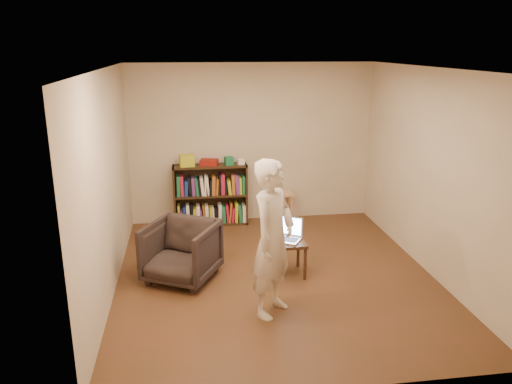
{
  "coord_description": "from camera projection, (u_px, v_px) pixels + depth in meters",
  "views": [
    {
      "loc": [
        -1.08,
        -5.77,
        2.86
      ],
      "look_at": [
        -0.2,
        0.35,
        1.03
      ],
      "focal_mm": 35.0,
      "sensor_mm": 36.0,
      "label": 1
    }
  ],
  "objects": [
    {
      "name": "wall_back",
      "position": [
        252.0,
        144.0,
        8.2
      ],
      "size": [
        4.0,
        0.0,
        4.0
      ],
      "primitive_type": "plane",
      "rotation": [
        1.57,
        0.0,
        0.0
      ],
      "color": "beige",
      "rests_on": "floor"
    },
    {
      "name": "person",
      "position": [
        273.0,
        239.0,
        5.32
      ],
      "size": [
        0.72,
        0.76,
        1.74
      ],
      "primitive_type": "imported",
      "rotation": [
        0.0,
        0.0,
        0.89
      ],
      "color": "beige",
      "rests_on": "floor"
    },
    {
      "name": "laptop",
      "position": [
        286.0,
        234.0,
        6.4
      ],
      "size": [
        0.47,
        0.44,
        0.29
      ],
      "rotation": [
        0.0,
        0.0,
        -0.56
      ],
      "color": "#B3B3B8",
      "rests_on": "side_table"
    },
    {
      "name": "armchair",
      "position": [
        181.0,
        252.0,
        6.24
      ],
      "size": [
        1.09,
        1.1,
        0.75
      ],
      "primitive_type": "imported",
      "rotation": [
        0.0,
        0.0,
        -0.48
      ],
      "color": "black",
      "rests_on": "floor"
    },
    {
      "name": "box_green",
      "position": [
        229.0,
        161.0,
        8.03
      ],
      "size": [
        0.15,
        0.15,
        0.13
      ],
      "primitive_type": "cube",
      "rotation": [
        0.0,
        0.0,
        0.2
      ],
      "color": "#1C6C41",
      "rests_on": "bookshelf"
    },
    {
      "name": "red_cloth",
      "position": [
        209.0,
        162.0,
        8.01
      ],
      "size": [
        0.32,
        0.26,
        0.09
      ],
      "primitive_type": "cube",
      "rotation": [
        0.0,
        0.0,
        -0.23
      ],
      "color": "maroon",
      "rests_on": "bookshelf"
    },
    {
      "name": "box_yellow",
      "position": [
        187.0,
        161.0,
        7.93
      ],
      "size": [
        0.25,
        0.2,
        0.18
      ],
      "primitive_type": "cube",
      "rotation": [
        0.0,
        0.0,
        0.15
      ],
      "color": "gold",
      "rests_on": "bookshelf"
    },
    {
      "name": "stool",
      "position": [
        282.0,
        198.0,
        8.3
      ],
      "size": [
        0.35,
        0.35,
        0.51
      ],
      "color": "tan",
      "rests_on": "floor"
    },
    {
      "name": "side_table",
      "position": [
        287.0,
        246.0,
        6.38
      ],
      "size": [
        0.45,
        0.45,
        0.46
      ],
      "color": "black",
      "rests_on": "floor"
    },
    {
      "name": "wall_left",
      "position": [
        107.0,
        185.0,
        5.79
      ],
      "size": [
        0.0,
        4.5,
        4.5
      ],
      "primitive_type": "plane",
      "rotation": [
        1.57,
        0.0,
        1.57
      ],
      "color": "beige",
      "rests_on": "floor"
    },
    {
      "name": "wall_right",
      "position": [
        431.0,
        173.0,
        6.33
      ],
      "size": [
        0.0,
        4.5,
        4.5
      ],
      "primitive_type": "plane",
      "rotation": [
        1.57,
        0.0,
        -1.57
      ],
      "color": "beige",
      "rests_on": "floor"
    },
    {
      "name": "floor",
      "position": [
        275.0,
        276.0,
        6.43
      ],
      "size": [
        4.5,
        4.5,
        0.0
      ],
      "primitive_type": "plane",
      "color": "#493117",
      "rests_on": "ground"
    },
    {
      "name": "box_white",
      "position": [
        241.0,
        162.0,
        8.08
      ],
      "size": [
        0.13,
        0.13,
        0.09
      ],
      "primitive_type": "cube",
      "rotation": [
        0.0,
        0.0,
        0.21
      ],
      "color": "white",
      "rests_on": "bookshelf"
    },
    {
      "name": "ceiling",
      "position": [
        278.0,
        69.0,
        5.69
      ],
      "size": [
        4.5,
        4.5,
        0.0
      ],
      "primitive_type": "plane",
      "color": "silver",
      "rests_on": "wall_back"
    },
    {
      "name": "bookshelf",
      "position": [
        211.0,
        198.0,
        8.2
      ],
      "size": [
        1.2,
        0.3,
        1.0
      ],
      "color": "black",
      "rests_on": "floor"
    }
  ]
}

